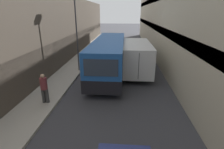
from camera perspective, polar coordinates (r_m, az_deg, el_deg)
The scene contains 8 objects.
ground_plane at distance 14.97m, azimuth 1.86°, elevation -0.91°, with size 150.00×150.00×0.00m, color #38383D.
sidewalk_left at distance 15.78m, azimuth -14.83°, elevation -0.19°, with size 2.21×60.00×0.15m.
building_left_shopfront at distance 15.93m, azimuth -23.48°, elevation 10.61°, with size 2.40×60.00×7.02m.
bus at distance 15.51m, azimuth -0.96°, elevation 6.06°, with size 2.54×10.69×3.03m.
box_truck at distance 16.83m, azimuth 7.72°, elevation 6.58°, with size 2.40×8.80×2.72m.
panel_van at distance 25.45m, azimuth 0.11°, elevation 10.11°, with size 1.93×4.77×1.82m.
pedestrian at distance 10.95m, azimuth -21.30°, elevation -3.97°, with size 0.42×0.40×1.80m.
street_lamp at distance 15.86m, azimuth -11.87°, elevation 18.87°, with size 0.36×0.80×7.28m.
Camera 1 is at (0.57, 1.00, 5.26)m, focal length 28.00 mm.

